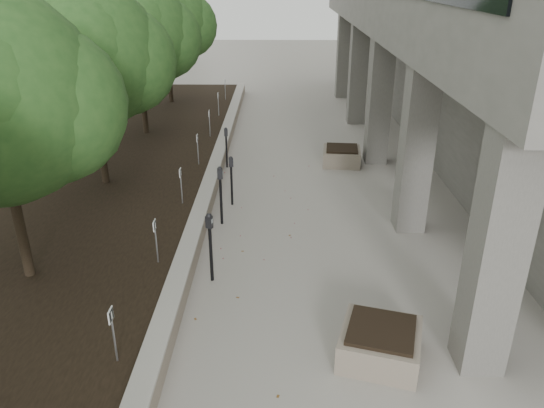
{
  "coord_description": "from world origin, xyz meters",
  "views": [
    {
      "loc": [
        0.12,
        -5.88,
        5.92
      ],
      "look_at": [
        -0.01,
        4.92,
        1.1
      ],
      "focal_mm": 34.57,
      "sensor_mm": 36.0,
      "label": 1
    }
  ],
  "objects_px": {
    "crabapple_tree_3": "(93,86)",
    "planter_front": "(380,343)",
    "parking_meter_2": "(211,248)",
    "parking_meter_3": "(221,196)",
    "crabapple_tree_5": "(167,40)",
    "planter_back": "(342,156)",
    "parking_meter_5": "(226,148)",
    "parking_meter_4": "(232,181)",
    "crabapple_tree_4": "(139,58)",
    "crabapple_tree_2": "(2,143)"
  },
  "relations": [
    {
      "from": "parking_meter_2",
      "to": "planter_back",
      "type": "bearing_deg",
      "value": 85.23
    },
    {
      "from": "crabapple_tree_3",
      "to": "planter_front",
      "type": "distance_m",
      "value": 9.98
    },
    {
      "from": "crabapple_tree_4",
      "to": "parking_meter_2",
      "type": "distance_m",
      "value": 10.46
    },
    {
      "from": "planter_front",
      "to": "planter_back",
      "type": "bearing_deg",
      "value": 87.51
    },
    {
      "from": "parking_meter_3",
      "to": "parking_meter_4",
      "type": "xyz_separation_m",
      "value": [
        0.17,
        1.19,
        -0.07
      ]
    },
    {
      "from": "parking_meter_4",
      "to": "parking_meter_5",
      "type": "height_order",
      "value": "parking_meter_4"
    },
    {
      "from": "crabapple_tree_2",
      "to": "crabapple_tree_4",
      "type": "relative_size",
      "value": 1.0
    },
    {
      "from": "parking_meter_3",
      "to": "planter_back",
      "type": "height_order",
      "value": "parking_meter_3"
    },
    {
      "from": "crabapple_tree_4",
      "to": "parking_meter_2",
      "type": "height_order",
      "value": "crabapple_tree_4"
    },
    {
      "from": "crabapple_tree_2",
      "to": "planter_front",
      "type": "height_order",
      "value": "crabapple_tree_2"
    },
    {
      "from": "crabapple_tree_5",
      "to": "planter_front",
      "type": "height_order",
      "value": "crabapple_tree_5"
    },
    {
      "from": "parking_meter_2",
      "to": "parking_meter_3",
      "type": "relative_size",
      "value": 1.0
    },
    {
      "from": "crabapple_tree_5",
      "to": "parking_meter_5",
      "type": "bearing_deg",
      "value": -67.03
    },
    {
      "from": "crabapple_tree_3",
      "to": "crabapple_tree_4",
      "type": "relative_size",
      "value": 1.0
    },
    {
      "from": "parking_meter_3",
      "to": "crabapple_tree_5",
      "type": "bearing_deg",
      "value": 97.57
    },
    {
      "from": "parking_meter_5",
      "to": "parking_meter_3",
      "type": "bearing_deg",
      "value": -93.61
    },
    {
      "from": "parking_meter_5",
      "to": "crabapple_tree_4",
      "type": "bearing_deg",
      "value": 133.63
    },
    {
      "from": "crabapple_tree_3",
      "to": "crabapple_tree_4",
      "type": "xyz_separation_m",
      "value": [
        0.0,
        5.0,
        0.0
      ]
    },
    {
      "from": "crabapple_tree_2",
      "to": "planter_front",
      "type": "xyz_separation_m",
      "value": [
        6.63,
        -1.9,
        -2.82
      ]
    },
    {
      "from": "parking_meter_3",
      "to": "parking_meter_4",
      "type": "height_order",
      "value": "parking_meter_3"
    },
    {
      "from": "crabapple_tree_4",
      "to": "crabapple_tree_5",
      "type": "relative_size",
      "value": 1.0
    },
    {
      "from": "crabapple_tree_3",
      "to": "planter_back",
      "type": "height_order",
      "value": "crabapple_tree_3"
    },
    {
      "from": "parking_meter_4",
      "to": "parking_meter_3",
      "type": "bearing_deg",
      "value": -110.55
    },
    {
      "from": "parking_meter_3",
      "to": "parking_meter_5",
      "type": "xyz_separation_m",
      "value": [
        -0.25,
        4.2,
        -0.1
      ]
    },
    {
      "from": "parking_meter_3",
      "to": "crabapple_tree_4",
      "type": "bearing_deg",
      "value": 108.14
    },
    {
      "from": "crabapple_tree_5",
      "to": "crabapple_tree_2",
      "type": "bearing_deg",
      "value": -90.0
    },
    {
      "from": "parking_meter_4",
      "to": "parking_meter_5",
      "type": "distance_m",
      "value": 3.03
    },
    {
      "from": "crabapple_tree_5",
      "to": "parking_meter_4",
      "type": "height_order",
      "value": "crabapple_tree_5"
    },
    {
      "from": "crabapple_tree_5",
      "to": "parking_meter_2",
      "type": "distance_m",
      "value": 15.16
    },
    {
      "from": "planter_back",
      "to": "parking_meter_4",
      "type": "bearing_deg",
      "value": -134.87
    },
    {
      "from": "crabapple_tree_4",
      "to": "parking_meter_2",
      "type": "xyz_separation_m",
      "value": [
        3.56,
        -9.55,
        -2.35
      ]
    },
    {
      "from": "parking_meter_3",
      "to": "parking_meter_5",
      "type": "bearing_deg",
      "value": 84.53
    },
    {
      "from": "crabapple_tree_5",
      "to": "parking_meter_2",
      "type": "height_order",
      "value": "crabapple_tree_5"
    },
    {
      "from": "crabapple_tree_3",
      "to": "crabapple_tree_5",
      "type": "relative_size",
      "value": 1.0
    },
    {
      "from": "planter_front",
      "to": "parking_meter_2",
      "type": "bearing_deg",
      "value": 142.48
    },
    {
      "from": "parking_meter_3",
      "to": "crabapple_tree_3",
      "type": "bearing_deg",
      "value": 143.04
    },
    {
      "from": "crabapple_tree_2",
      "to": "parking_meter_2",
      "type": "relative_size",
      "value": 3.52
    },
    {
      "from": "crabapple_tree_4",
      "to": "parking_meter_5",
      "type": "bearing_deg",
      "value": -39.37
    },
    {
      "from": "crabapple_tree_5",
      "to": "parking_meter_2",
      "type": "bearing_deg",
      "value": -76.24
    },
    {
      "from": "crabapple_tree_5",
      "to": "planter_back",
      "type": "relative_size",
      "value": 4.47
    },
    {
      "from": "parking_meter_2",
      "to": "parking_meter_4",
      "type": "height_order",
      "value": "parking_meter_2"
    },
    {
      "from": "crabapple_tree_3",
      "to": "planter_front",
      "type": "height_order",
      "value": "crabapple_tree_3"
    },
    {
      "from": "crabapple_tree_3",
      "to": "parking_meter_2",
      "type": "distance_m",
      "value": 6.23
    },
    {
      "from": "crabapple_tree_4",
      "to": "parking_meter_4",
      "type": "height_order",
      "value": "crabapple_tree_4"
    },
    {
      "from": "planter_front",
      "to": "planter_back",
      "type": "xyz_separation_m",
      "value": [
        0.42,
        9.63,
        -0.01
      ]
    },
    {
      "from": "parking_meter_2",
      "to": "planter_front",
      "type": "relative_size",
      "value": 1.21
    },
    {
      "from": "crabapple_tree_2",
      "to": "parking_meter_3",
      "type": "height_order",
      "value": "crabapple_tree_2"
    },
    {
      "from": "parking_meter_3",
      "to": "parking_meter_4",
      "type": "bearing_deg",
      "value": 73.22
    },
    {
      "from": "crabapple_tree_2",
      "to": "planter_back",
      "type": "xyz_separation_m",
      "value": [
        7.05,
        7.72,
        -2.84
      ]
    },
    {
      "from": "parking_meter_3",
      "to": "parking_meter_2",
      "type": "bearing_deg",
      "value": -97.52
    }
  ]
}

